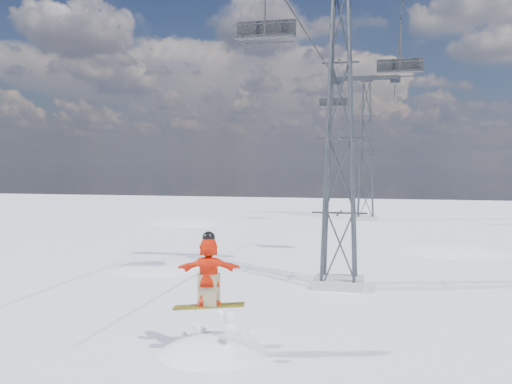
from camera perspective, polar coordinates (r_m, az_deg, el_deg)
ground at (r=14.14m, az=2.07°, el=-16.09°), size 120.00×120.00×0.00m
lift_tower_near at (r=21.21m, az=8.39°, el=5.25°), size 5.20×1.80×11.43m
lift_tower_far at (r=46.16m, az=10.95°, el=3.99°), size 5.20×1.80×11.43m
haul_cables at (r=33.25m, az=10.14°, el=13.74°), size 4.46×51.00×0.06m
lift_chair_near at (r=19.20m, az=0.93°, el=15.84°), size 1.97×0.57×2.45m
lift_chair_mid at (r=26.44m, az=14.22°, el=12.06°), size 2.04×0.59×2.53m
lift_chair_far at (r=41.85m, az=7.70°, el=8.82°), size 1.97×0.57×2.45m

